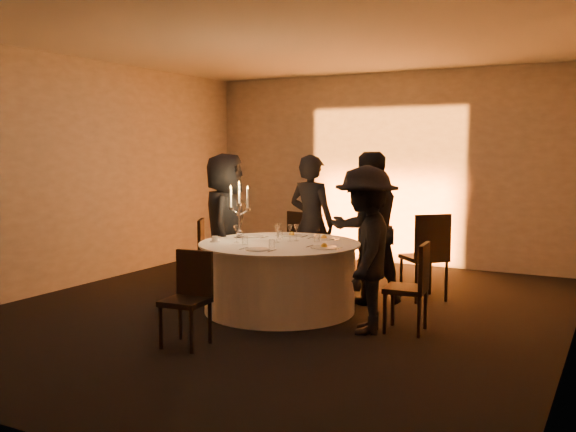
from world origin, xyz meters
The scene contains 32 objects.
floor centered at (0.00, 0.00, 0.00)m, with size 7.00×7.00×0.00m, color black.
ceiling centered at (0.00, 0.00, 3.00)m, with size 7.00×7.00×0.00m, color silver.
wall_back centered at (0.00, 3.50, 1.50)m, with size 7.00×7.00×0.00m, color #9F9A94.
wall_front centered at (0.00, -3.50, 1.50)m, with size 7.00×7.00×0.00m, color #9F9A94.
wall_left centered at (-3.00, 0.00, 1.50)m, with size 7.00×7.00×0.00m, color #9F9A94.
uplighter_fixture centered at (0.00, 3.20, 0.05)m, with size 0.25×0.12×0.10m, color black.
banquet_table centered at (0.00, 0.00, 0.38)m, with size 1.80×1.80×0.77m.
chair_left centered at (-1.44, 0.69, 0.50)m, with size 0.53×0.53×0.89m.
chair_back_left centered at (-0.50, 1.61, 0.54)m, with size 0.52×0.52×0.96m.
chair_back_right centered at (1.33, 1.24, 0.60)m, with size 0.65×0.65×1.05m.
chair_right centered at (1.58, -0.14, 0.50)m, with size 0.43×0.43×0.89m.
chair_front centered at (-0.14, -1.48, 0.48)m, with size 0.41×0.41×0.87m.
guest_left centered at (-1.01, 0.43, 0.88)m, with size 0.86×0.56×1.76m, color black.
guest_back_left centered at (-0.15, 1.12, 0.87)m, with size 0.63×0.42×1.74m, color black.
guest_back_right centered at (0.72, 0.82, 0.89)m, with size 0.86×0.67×1.78m, color black.
guest_right centered at (1.15, -0.34, 0.83)m, with size 1.07×0.61×1.65m, color black.
plate_left centered at (-0.51, 0.26, 0.78)m, with size 0.36×0.27×0.01m.
plate_back_left centered at (-0.13, 0.54, 0.79)m, with size 0.36×0.25×0.08m.
plate_back_right centered at (0.32, 0.48, 0.79)m, with size 0.35×0.26×0.08m.
plate_right centered at (0.60, -0.12, 0.79)m, with size 0.36×0.29×0.08m.
plate_front centered at (0.06, -0.57, 0.78)m, with size 0.35×0.25×0.01m.
coffee_cup centered at (-0.67, -0.29, 0.80)m, with size 0.11×0.11×0.07m.
candelabra centered at (-0.55, 0.03, 1.01)m, with size 0.28×0.14×0.68m.
wine_glass_a centered at (0.11, 0.19, 0.91)m, with size 0.07×0.07×0.19m.
wine_glass_b centered at (0.06, 0.13, 0.91)m, with size 0.07×0.07×0.19m.
wine_glass_c centered at (-0.03, 0.00, 0.91)m, with size 0.07×0.07×0.19m.
wine_glass_d centered at (-0.42, -0.22, 0.91)m, with size 0.07×0.07×0.19m.
wine_glass_e centered at (-0.13, 0.21, 0.91)m, with size 0.07×0.07×0.19m.
tumbler_a centered at (0.11, -0.38, 0.82)m, with size 0.07×0.07×0.09m, color silver.
tumbler_b centered at (-0.27, -0.30, 0.82)m, with size 0.07×0.07×0.09m, color silver.
tumbler_c centered at (-0.17, 0.32, 0.82)m, with size 0.07×0.07×0.09m, color silver.
tumbler_d centered at (0.34, 0.26, 0.82)m, with size 0.07×0.07×0.09m, color silver.
Camera 1 is at (3.41, -6.19, 1.81)m, focal length 40.00 mm.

